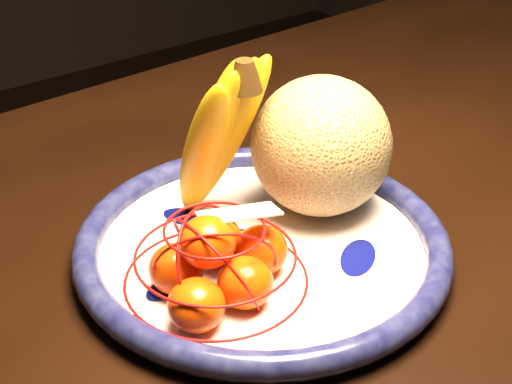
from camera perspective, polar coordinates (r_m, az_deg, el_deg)
dining_table at (r=0.96m, az=12.62°, el=-3.38°), size 1.64×1.03×0.80m
fruit_bowl at (r=0.75m, az=0.46°, el=-3.94°), size 0.36×0.36×0.03m
cantaloupe at (r=0.78m, az=4.76°, el=3.36°), size 0.14×0.14×0.14m
banana_bunch at (r=0.75m, az=-3.07°, el=4.29°), size 0.12×0.12×0.19m
mandarin_bag at (r=0.68m, az=-2.85°, el=-5.28°), size 0.19×0.19×0.10m
price_tag at (r=0.67m, az=-1.23°, el=-1.55°), size 0.08×0.04×0.01m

